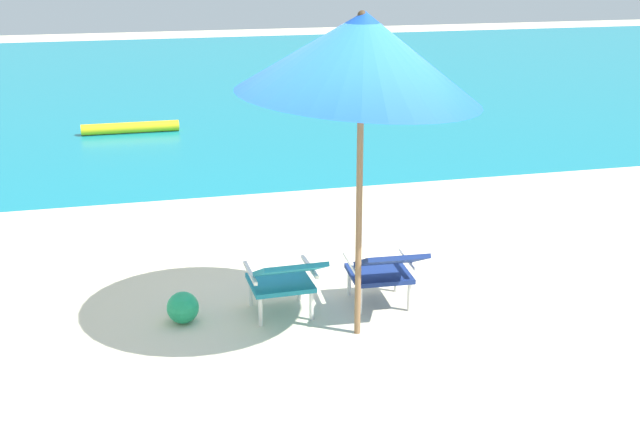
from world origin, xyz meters
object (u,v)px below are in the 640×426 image
Objects in this scene: swim_buoy at (131,128)px; beach_ball at (183,308)px; lounge_chair_left at (285,277)px; lounge_chair_right at (385,268)px; beach_umbrella_center at (362,55)px.

swim_buoy is 7.45m from beach_ball.
swim_buoy is 1.80× the size of lounge_chair_left.
beach_umbrella_center is at bearing -134.38° from lounge_chair_right.
lounge_chair_right is at bearing -0.73° from lounge_chair_left.
lounge_chair_right is 3.33× the size of beach_ball.
beach_umbrella_center is at bearing -78.81° from swim_buoy.
swim_buoy is 7.88m from lounge_chair_right.
swim_buoy is at bearing 104.13° from lounge_chair_right.
lounge_chair_left is at bearing -82.15° from swim_buoy.
beach_ball is at bearing -88.37° from swim_buoy.
swim_buoy is 1.77× the size of lounge_chair_right.
beach_umbrella_center reaches higher than beach_ball.
beach_umbrella_center reaches higher than lounge_chair_right.
lounge_chair_right reaches higher than beach_ball.
swim_buoy is 0.60× the size of beach_umbrella_center.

